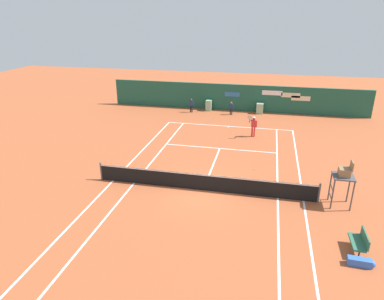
# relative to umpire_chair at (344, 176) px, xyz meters

# --- Properties ---
(ground_plane) EXTENTS (80.00, 80.00, 0.01)m
(ground_plane) POSITION_rel_umpire_chair_xyz_m (-7.00, 0.62, -1.64)
(ground_plane) COLOR #A8512D
(tennis_net) EXTENTS (12.10, 0.10, 1.07)m
(tennis_net) POSITION_rel_umpire_chair_xyz_m (-7.00, 0.05, -1.14)
(tennis_net) COLOR #4C4C51
(tennis_net) RESTS_ON ground_plane
(sponsor_back_wall) EXTENTS (25.00, 1.02, 2.59)m
(sponsor_back_wall) POSITION_rel_umpire_chair_xyz_m (-6.99, 17.02, -0.39)
(sponsor_back_wall) COLOR #1E5642
(sponsor_back_wall) RESTS_ON ground_plane
(umpire_chair) EXTENTS (1.00, 1.00, 2.44)m
(umpire_chair) POSITION_rel_umpire_chair_xyz_m (0.00, 0.00, 0.00)
(umpire_chair) COLOR #47474C
(umpire_chair) RESTS_ON ground_plane
(player_bench) EXTENTS (0.54, 1.21, 0.88)m
(player_bench) POSITION_rel_umpire_chair_xyz_m (0.15, -3.68, -1.14)
(player_bench) COLOR #38383D
(player_bench) RESTS_ON ground_plane
(equipment_bag) EXTENTS (1.02, 0.34, 0.32)m
(equipment_bag) POSITION_rel_umpire_chair_xyz_m (0.10, -4.60, -1.49)
(equipment_bag) COLOR blue
(equipment_bag) RESTS_ON ground_plane
(player_on_baseline) EXTENTS (0.73, 0.66, 1.82)m
(player_on_baseline) POSITION_rel_umpire_chair_xyz_m (-4.85, 9.54, -0.69)
(player_on_baseline) COLOR red
(player_on_baseline) RESTS_ON ground_plane
(ball_kid_left_post) EXTENTS (0.41, 0.20, 1.24)m
(ball_kid_left_post) POSITION_rel_umpire_chair_xyz_m (-7.24, 15.43, -0.93)
(ball_kid_left_post) COLOR black
(ball_kid_left_post) RESTS_ON ground_plane
(ball_kid_centre_post) EXTENTS (0.45, 0.19, 1.34)m
(ball_kid_centre_post) POSITION_rel_umpire_chair_xyz_m (-11.12, 15.43, -0.88)
(ball_kid_centre_post) COLOR black
(ball_kid_centre_post) RESTS_ON ground_plane
(tennis_ball_by_sideline) EXTENTS (0.07, 0.07, 0.07)m
(tennis_ball_by_sideline) POSITION_rel_umpire_chair_xyz_m (-6.74, 10.36, -1.61)
(tennis_ball_by_sideline) COLOR #CCE033
(tennis_ball_by_sideline) RESTS_ON ground_plane
(tennis_ball_near_service_line) EXTENTS (0.07, 0.07, 0.07)m
(tennis_ball_near_service_line) POSITION_rel_umpire_chair_xyz_m (-8.48, 2.20, -1.61)
(tennis_ball_near_service_line) COLOR #CCE033
(tennis_ball_near_service_line) RESTS_ON ground_plane
(tennis_ball_mid_court) EXTENTS (0.07, 0.07, 0.07)m
(tennis_ball_mid_court) POSITION_rel_umpire_chair_xyz_m (-4.39, 3.30, -1.61)
(tennis_ball_mid_court) COLOR #CCE033
(tennis_ball_mid_court) RESTS_ON ground_plane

